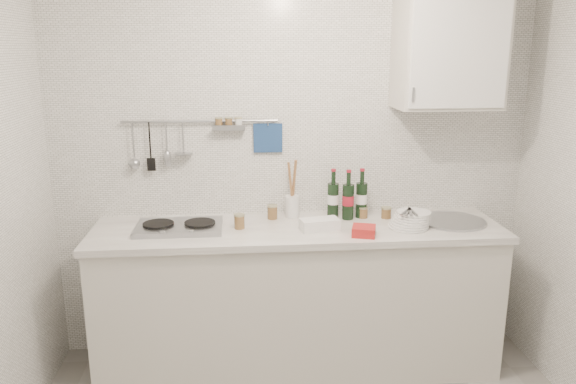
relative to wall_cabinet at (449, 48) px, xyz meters
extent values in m
cube|color=silver|center=(-0.90, 0.18, -0.70)|extent=(3.00, 0.02, 2.50)
cube|color=beige|center=(-0.90, -0.12, -1.51)|extent=(2.40, 0.60, 0.88)
cube|color=white|center=(-0.90, -0.12, -1.05)|extent=(2.44, 0.64, 0.04)
cube|color=black|center=(-0.90, -0.10, -1.90)|extent=(2.34, 0.52, 0.10)
cube|color=#93969B|center=(-1.60, -0.12, -1.01)|extent=(0.50, 0.32, 0.03)
cylinder|color=black|center=(-1.72, -0.12, -0.99)|extent=(0.18, 0.18, 0.01)
cylinder|color=black|center=(-1.48, -0.12, -0.99)|extent=(0.18, 0.18, 0.01)
cylinder|color=#93969B|center=(0.05, -0.12, -1.02)|extent=(0.40, 0.40, 0.02)
cylinder|color=#93969B|center=(0.05, -0.12, -1.08)|extent=(0.34, 0.34, 0.10)
cylinder|color=#93969B|center=(-1.47, 0.15, -0.43)|extent=(0.95, 0.02, 0.02)
cube|color=navy|center=(-1.06, 0.17, -0.54)|extent=(0.18, 0.02, 0.18)
cube|color=beige|center=(0.00, 0.01, 0.00)|extent=(0.60, 0.35, 0.70)
cube|color=white|center=(0.00, -0.18, 0.00)|extent=(0.56, 0.01, 0.66)
cylinder|color=#93969B|center=(-0.26, -0.19, -0.25)|extent=(0.01, 0.01, 0.08)
cylinder|color=#5277BA|center=(-1.67, -0.04, -1.02)|extent=(0.28, 0.28, 0.01)
cylinder|color=#5277BA|center=(-1.66, -0.04, -1.01)|extent=(0.27, 0.27, 0.01)
cylinder|color=white|center=(-0.25, -0.20, -1.02)|extent=(0.24, 0.24, 0.01)
cylinder|color=white|center=(-0.24, -0.20, -1.01)|extent=(0.23, 0.23, 0.01)
cylinder|color=white|center=(-0.24, -0.19, -1.00)|extent=(0.23, 0.23, 0.01)
cylinder|color=white|center=(-0.23, -0.19, -0.98)|extent=(0.22, 0.22, 0.01)
cylinder|color=white|center=(-0.23, -0.19, -0.97)|extent=(0.21, 0.21, 0.01)
cylinder|color=white|center=(-0.22, -0.18, -0.96)|extent=(0.21, 0.21, 0.01)
cylinder|color=white|center=(-0.21, -0.18, -0.94)|extent=(0.20, 0.20, 0.01)
cube|color=white|center=(-0.78, -0.20, -1.00)|extent=(0.24, 0.15, 0.07)
cube|color=red|center=(-0.54, -0.32, -1.00)|extent=(0.16, 0.16, 0.05)
cylinder|color=white|center=(-0.91, 0.08, -0.96)|extent=(0.09, 0.09, 0.13)
cylinder|color=#93643A|center=(-0.90, 0.08, -0.80)|extent=(0.04, 0.07, 0.27)
cylinder|color=#93643A|center=(-0.93, 0.10, -0.81)|extent=(0.04, 0.05, 0.25)
cylinder|color=brown|center=(-1.04, 0.05, -0.99)|extent=(0.06, 0.06, 0.08)
cylinder|color=tan|center=(-1.04, 0.05, -0.95)|extent=(0.07, 0.07, 0.01)
cylinder|color=brown|center=(-0.48, 0.02, -1.00)|extent=(0.06, 0.06, 0.06)
cylinder|color=tan|center=(-0.48, 0.02, -0.96)|extent=(0.06, 0.06, 0.01)
cylinder|color=brown|center=(-0.33, 0.00, -1.00)|extent=(0.06, 0.06, 0.06)
cylinder|color=tan|center=(-0.33, 0.00, -0.96)|extent=(0.06, 0.06, 0.01)
cylinder|color=brown|center=(-1.25, -0.13, -0.99)|extent=(0.06, 0.06, 0.08)
cylinder|color=tan|center=(-1.25, -0.13, -0.95)|extent=(0.06, 0.06, 0.01)
camera|label=1|loc=(-1.24, -3.29, 0.01)|focal=35.00mm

